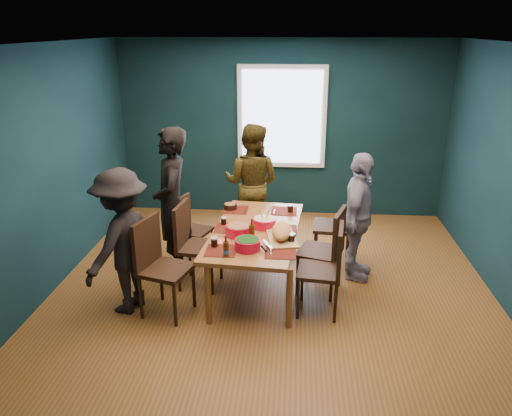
{
  "coord_description": "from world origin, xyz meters",
  "views": [
    {
      "loc": [
        0.23,
        -5.13,
        2.87
      ],
      "look_at": [
        -0.19,
        0.05,
        0.96
      ],
      "focal_mm": 35.0,
      "sensor_mm": 36.0,
      "label": 1
    }
  ],
  "objects_px": {
    "bowl_salad": "(239,230)",
    "bowl_dumpling": "(264,222)",
    "dining_table": "(256,235)",
    "person_right": "(358,217)",
    "chair_right_mid": "(329,245)",
    "bowl_herbs": "(248,244)",
    "chair_right_near": "(329,264)",
    "chair_left_far": "(189,224)",
    "person_near_left": "(123,242)",
    "cutting_board": "(281,232)",
    "chair_right_far": "(341,219)",
    "chair_left_mid": "(191,239)",
    "chair_left_near": "(157,259)",
    "person_back": "(252,183)",
    "person_far_left": "(172,204)"
  },
  "relations": [
    {
      "from": "chair_left_mid",
      "to": "chair_right_near",
      "type": "height_order",
      "value": "chair_left_mid"
    },
    {
      "from": "chair_left_mid",
      "to": "bowl_salad",
      "type": "bearing_deg",
      "value": -6.2
    },
    {
      "from": "chair_right_near",
      "to": "bowl_salad",
      "type": "distance_m",
      "value": 1.05
    },
    {
      "from": "chair_right_far",
      "to": "cutting_board",
      "type": "xyz_separation_m",
      "value": [
        -0.71,
        -0.87,
        0.17
      ]
    },
    {
      "from": "dining_table",
      "to": "cutting_board",
      "type": "distance_m",
      "value": 0.41
    },
    {
      "from": "bowl_herbs",
      "to": "dining_table",
      "type": "bearing_deg",
      "value": 86.02
    },
    {
      "from": "bowl_herbs",
      "to": "chair_right_mid",
      "type": "bearing_deg",
      "value": 26.91
    },
    {
      "from": "dining_table",
      "to": "chair_left_far",
      "type": "bearing_deg",
      "value": 150.63
    },
    {
      "from": "chair_right_mid",
      "to": "bowl_herbs",
      "type": "bearing_deg",
      "value": -135.58
    },
    {
      "from": "chair_right_mid",
      "to": "chair_left_far",
      "type": "bearing_deg",
      "value": 174.71
    },
    {
      "from": "chair_right_near",
      "to": "bowl_salad",
      "type": "bearing_deg",
      "value": 166.33
    },
    {
      "from": "person_far_left",
      "to": "person_back",
      "type": "bearing_deg",
      "value": 132.14
    },
    {
      "from": "chair_left_near",
      "to": "person_right",
      "type": "relative_size",
      "value": 0.67
    },
    {
      "from": "person_right",
      "to": "cutting_board",
      "type": "distance_m",
      "value": 1.02
    },
    {
      "from": "chair_left_near",
      "to": "cutting_board",
      "type": "height_order",
      "value": "chair_left_near"
    },
    {
      "from": "bowl_salad",
      "to": "dining_table",
      "type": "bearing_deg",
      "value": 46.8
    },
    {
      "from": "chair_left_far",
      "to": "person_right",
      "type": "distance_m",
      "value": 2.12
    },
    {
      "from": "bowl_dumpling",
      "to": "person_near_left",
      "type": "bearing_deg",
      "value": -153.94
    },
    {
      "from": "bowl_dumpling",
      "to": "chair_right_near",
      "type": "bearing_deg",
      "value": -40.56
    },
    {
      "from": "cutting_board",
      "to": "bowl_herbs",
      "type": "bearing_deg",
      "value": -147.71
    },
    {
      "from": "person_far_left",
      "to": "chair_right_mid",
      "type": "bearing_deg",
      "value": 68.76
    },
    {
      "from": "person_back",
      "to": "bowl_herbs",
      "type": "relative_size",
      "value": 6.2
    },
    {
      "from": "chair_right_far",
      "to": "bowl_salad",
      "type": "relative_size",
      "value": 3.64
    },
    {
      "from": "dining_table",
      "to": "person_back",
      "type": "height_order",
      "value": "person_back"
    },
    {
      "from": "bowl_salad",
      "to": "bowl_dumpling",
      "type": "bearing_deg",
      "value": 43.58
    },
    {
      "from": "bowl_salad",
      "to": "bowl_herbs",
      "type": "relative_size",
      "value": 1.07
    },
    {
      "from": "cutting_board",
      "to": "chair_left_far",
      "type": "bearing_deg",
      "value": 134.74
    },
    {
      "from": "chair_left_mid",
      "to": "chair_right_mid",
      "type": "xyz_separation_m",
      "value": [
        1.55,
        -0.06,
        0.0
      ]
    },
    {
      "from": "chair_right_far",
      "to": "bowl_dumpling",
      "type": "relative_size",
      "value": 3.88
    },
    {
      "from": "dining_table",
      "to": "person_right",
      "type": "bearing_deg",
      "value": 18.86
    },
    {
      "from": "dining_table",
      "to": "person_back",
      "type": "relative_size",
      "value": 1.16
    },
    {
      "from": "person_right",
      "to": "person_near_left",
      "type": "distance_m",
      "value": 2.65
    },
    {
      "from": "chair_left_far",
      "to": "bowl_salad",
      "type": "distance_m",
      "value": 1.12
    },
    {
      "from": "person_near_left",
      "to": "bowl_dumpling",
      "type": "distance_m",
      "value": 1.57
    },
    {
      "from": "chair_left_far",
      "to": "cutting_board",
      "type": "xyz_separation_m",
      "value": [
        1.21,
        -0.85,
        0.28
      ]
    },
    {
      "from": "chair_left_mid",
      "to": "person_near_left",
      "type": "xyz_separation_m",
      "value": [
        -0.59,
        -0.57,
        0.2
      ]
    },
    {
      "from": "chair_left_far",
      "to": "chair_right_mid",
      "type": "xyz_separation_m",
      "value": [
        1.73,
        -0.73,
        0.09
      ]
    },
    {
      "from": "chair_left_far",
      "to": "chair_right_near",
      "type": "relative_size",
      "value": 0.86
    },
    {
      "from": "person_back",
      "to": "cutting_board",
      "type": "relative_size",
      "value": 2.27
    },
    {
      "from": "person_back",
      "to": "person_right",
      "type": "distance_m",
      "value": 1.7
    },
    {
      "from": "person_near_left",
      "to": "bowl_salad",
      "type": "height_order",
      "value": "person_near_left"
    },
    {
      "from": "dining_table",
      "to": "cutting_board",
      "type": "height_order",
      "value": "cutting_board"
    },
    {
      "from": "dining_table",
      "to": "bowl_herbs",
      "type": "height_order",
      "value": "bowl_herbs"
    },
    {
      "from": "chair_right_near",
      "to": "person_far_left",
      "type": "height_order",
      "value": "person_far_left"
    },
    {
      "from": "bowl_herbs",
      "to": "chair_right_near",
      "type": "bearing_deg",
      "value": 0.53
    },
    {
      "from": "chair_right_near",
      "to": "cutting_board",
      "type": "distance_m",
      "value": 0.61
    },
    {
      "from": "person_far_left",
      "to": "person_near_left",
      "type": "distance_m",
      "value": 0.89
    },
    {
      "from": "bowl_salad",
      "to": "bowl_dumpling",
      "type": "height_order",
      "value": "bowl_dumpling"
    },
    {
      "from": "person_right",
      "to": "chair_left_far",
      "type": "bearing_deg",
      "value": 95.81
    },
    {
      "from": "chair_right_mid",
      "to": "chair_right_near",
      "type": "distance_m",
      "value": 0.43
    }
  ]
}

